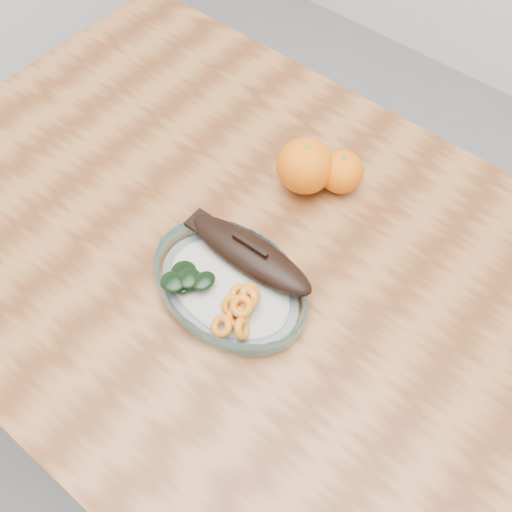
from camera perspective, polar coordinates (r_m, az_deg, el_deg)
name	(u,v)px	position (r m, az deg, el deg)	size (l,w,h in m)	color
ground	(252,428)	(1.64, -0.39, -15.03)	(3.00, 3.00, 0.00)	slate
dining_table	(249,291)	(1.04, -0.60, -3.13)	(1.20, 0.80, 0.75)	brown
plated_meal	(230,282)	(0.91, -2.31, -2.35)	(0.48, 0.48, 0.08)	white
orange_left	(305,166)	(1.01, 4.40, 7.98)	(0.09, 0.09, 0.09)	#EF6304
orange_right	(341,172)	(1.03, 7.58, 7.43)	(0.07, 0.07, 0.07)	#EF6304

